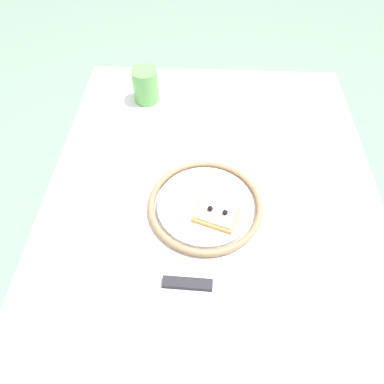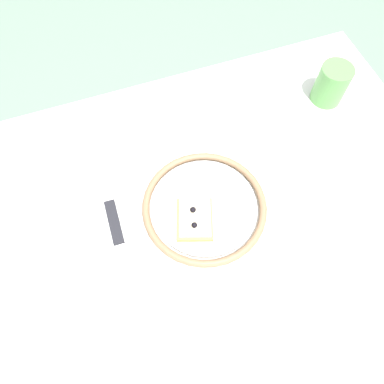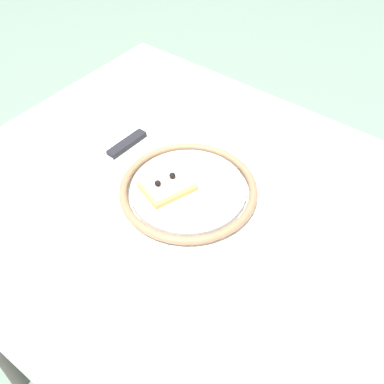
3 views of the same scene
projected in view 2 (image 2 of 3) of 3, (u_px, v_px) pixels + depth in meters
ground_plane at (211, 288)px, 1.36m from camera, size 6.00×6.00×0.00m
dining_table at (224, 227)px, 0.80m from camera, size 0.93×0.72×0.73m
plate at (204, 207)px, 0.70m from camera, size 0.24×0.24×0.02m
pizza_slice_near at (195, 219)px, 0.68m from camera, size 0.09×0.10×0.03m
knife at (118, 238)px, 0.68m from camera, size 0.03×0.24×0.01m
fork at (282, 175)px, 0.74m from camera, size 0.02×0.20×0.00m
cup at (331, 84)px, 0.79m from camera, size 0.07×0.07×0.09m
napkin at (345, 330)px, 0.61m from camera, size 0.15×0.16×0.00m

